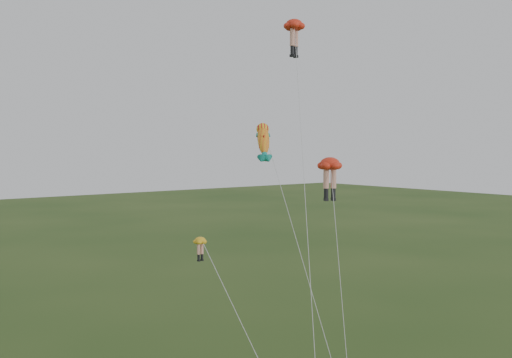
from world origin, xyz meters
TOP-DOWN VIEW (x-y plane):
  - legs_kite_red_high at (6.44, 8.21)m, footprint 8.37×11.35m
  - legs_kite_red_mid at (5.21, 3.38)m, footprint 3.87×5.64m
  - legs_kite_yellow at (-3.92, 3.65)m, footprint 1.05×9.01m
  - fish_kite at (3.21, 7.62)m, footprint 3.82×12.03m

SIDE VIEW (x-z plane):
  - legs_kite_yellow at x=-3.92m, z-range 3.82..13.57m
  - legs_kite_red_mid at x=5.21m, z-range 6.28..20.36m
  - fish_kite at x=3.21m, z-range 6.87..23.48m
  - legs_kite_red_high at x=6.44m, z-range 10.98..34.77m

